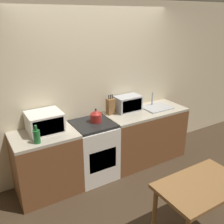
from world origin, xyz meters
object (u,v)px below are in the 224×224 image
bottle (37,136)px  dining_table (200,192)px  toaster_oven (128,103)px  kettle (96,116)px  stove_range (93,150)px  microwave (45,122)px

bottle → dining_table: bottle is taller
toaster_oven → kettle: bearing=-168.0°
bottle → toaster_oven: (1.59, 0.35, 0.03)m
stove_range → kettle: kettle is taller
dining_table → toaster_oven: bearing=80.8°
microwave → dining_table: size_ratio=0.48×
bottle → dining_table: (1.30, -1.45, -0.37)m
stove_range → kettle: bearing=12.5°
bottle → toaster_oven: 1.63m
stove_range → microwave: (-0.67, 0.09, 0.59)m
stove_range → dining_table: bearing=-75.1°
kettle → microwave: size_ratio=0.45×
stove_range → toaster_oven: (0.73, 0.16, 0.58)m
kettle → bottle: bearing=-167.2°
bottle → kettle: bearing=12.8°
kettle → toaster_oven: toaster_oven is taller
toaster_oven → dining_table: bearing=-99.2°
microwave → toaster_oven: bearing=2.7°
microwave → dining_table: bearing=-57.4°
stove_range → microwave: 0.90m
microwave → kettle: bearing=-5.7°
bottle → microwave: bearing=56.4°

